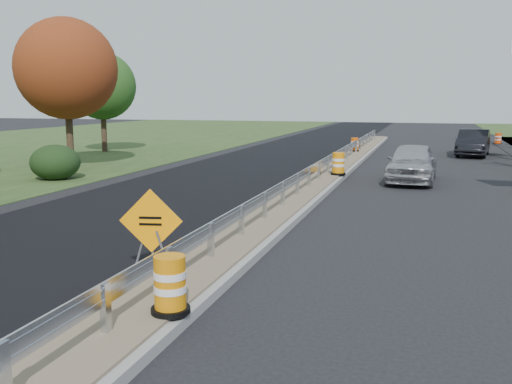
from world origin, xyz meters
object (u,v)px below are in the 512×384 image
(car_dark_mid, at_px, (473,143))
(caution_sign, at_px, (152,254))
(barrel_median_mid, at_px, (338,164))
(barrel_shoulder_far, at_px, (498,139))
(barrel_shoulder_mid, at_px, (476,148))
(car_silver, at_px, (412,163))
(barrel_median_near, at_px, (170,286))
(barrel_median_far, at_px, (355,145))

(car_dark_mid, bearing_deg, caution_sign, -97.90)
(barrel_median_mid, height_order, barrel_shoulder_far, barrel_median_mid)
(barrel_shoulder_mid, height_order, car_silver, car_silver)
(barrel_median_mid, relative_size, car_dark_mid, 0.20)
(car_dark_mid, bearing_deg, car_silver, -96.65)
(car_silver, bearing_deg, caution_sign, -104.63)
(barrel_median_mid, height_order, car_silver, car_silver)
(caution_sign, bearing_deg, barrel_shoulder_far, 63.05)
(barrel_median_near, relative_size, barrel_median_mid, 0.94)
(barrel_shoulder_mid, distance_m, car_silver, 13.43)
(barrel_median_far, height_order, barrel_shoulder_mid, barrel_median_far)
(car_dark_mid, bearing_deg, barrel_median_near, -94.07)
(barrel_median_mid, relative_size, car_silver, 0.20)
(barrel_median_far, bearing_deg, car_dark_mid, 12.66)
(barrel_median_near, height_order, barrel_median_mid, barrel_median_mid)
(barrel_shoulder_far, xyz_separation_m, car_silver, (-5.65, -22.20, 0.39))
(caution_sign, xyz_separation_m, barrel_shoulder_mid, (7.90, 27.68, 0.00))
(barrel_median_near, xyz_separation_m, car_silver, (3.00, 16.93, 0.15))
(barrel_shoulder_far, xyz_separation_m, car_dark_mid, (-2.43, -9.83, 0.38))
(barrel_shoulder_far, bearing_deg, barrel_median_far, -129.43)
(car_silver, bearing_deg, barrel_median_mid, -170.54)
(barrel_shoulder_mid, bearing_deg, caution_sign, -105.93)
(barrel_median_near, distance_m, barrel_median_far, 27.74)
(car_silver, bearing_deg, barrel_median_near, -97.84)
(barrel_median_far, relative_size, car_silver, 0.17)
(barrel_median_mid, xyz_separation_m, car_dark_mid, (6.22, 12.75, 0.11))
(car_silver, bearing_deg, barrel_shoulder_far, 77.95)
(caution_sign, height_order, barrel_median_far, caution_sign)
(barrel_shoulder_far, bearing_deg, barrel_median_near, -102.47)
(barrel_median_mid, xyz_separation_m, barrel_shoulder_far, (8.65, 22.58, -0.27))
(barrel_median_mid, bearing_deg, caution_sign, -95.78)
(barrel_shoulder_mid, height_order, car_dark_mid, car_dark_mid)
(caution_sign, xyz_separation_m, car_silver, (4.45, 14.70, 0.37))
(car_dark_mid, bearing_deg, barrel_shoulder_far, 84.01)
(barrel_median_far, height_order, barrel_shoulder_far, barrel_median_far)
(barrel_median_mid, distance_m, barrel_median_far, 11.21)
(barrel_shoulder_far, bearing_deg, car_dark_mid, -103.90)
(caution_sign, bearing_deg, barrel_median_near, -68.55)
(car_silver, bearing_deg, car_dark_mid, 77.66)
(caution_sign, xyz_separation_m, barrel_shoulder_far, (10.10, 36.90, -0.03))
(barrel_shoulder_mid, bearing_deg, car_silver, -104.87)
(car_dark_mid, bearing_deg, barrel_median_mid, -108.08)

